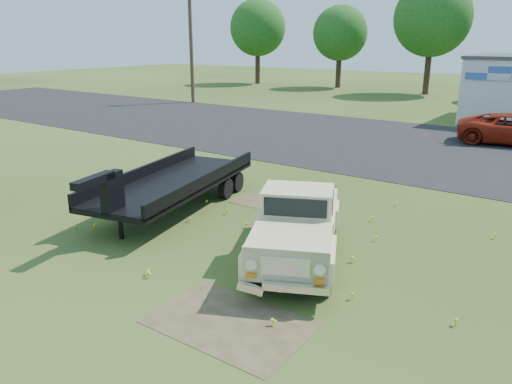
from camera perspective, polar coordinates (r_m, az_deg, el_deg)
ground at (r=12.71m, az=0.01°, el=-6.79°), size 140.00×140.00×0.00m
asphalt_lot at (r=25.91m, az=19.58°, el=4.69°), size 90.00×14.00×0.02m
dirt_patch_a at (r=9.78m, az=-3.04°, el=-14.70°), size 3.00×2.00×0.01m
dirt_patch_b at (r=16.46m, az=1.35°, el=-1.11°), size 2.20×1.60×0.01m
utility_pole_west at (r=42.60m, az=-7.43°, el=16.29°), size 1.60×0.30×9.00m
treeline_a at (r=60.45m, az=0.19°, el=18.25°), size 6.40×6.40×9.52m
treeline_b at (r=56.21m, az=9.60°, el=17.46°), size 5.76×5.76×8.57m
treeline_c at (r=51.17m, az=19.52°, el=18.24°), size 7.04×7.04×10.47m
vintage_pickup_truck at (r=11.96m, az=4.73°, el=-3.70°), size 3.89×5.38×1.82m
flatbed_trailer at (r=15.75m, az=-9.38°, el=1.56°), size 3.90×7.55×1.97m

